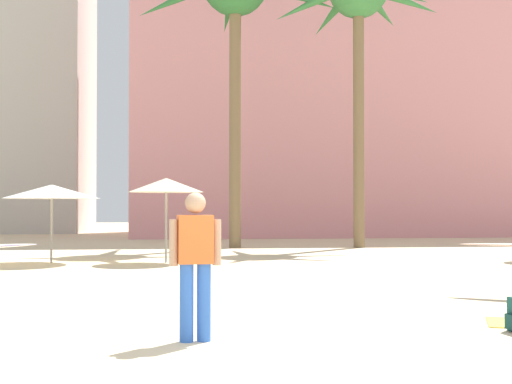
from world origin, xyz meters
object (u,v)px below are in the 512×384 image
cafe_umbrella_1 (52,192)px  person_near_right (195,260)px  cafe_umbrella_2 (166,185)px  palm_tree_left (359,3)px

cafe_umbrella_1 → person_near_right: cafe_umbrella_1 is taller
cafe_umbrella_2 → person_near_right: 11.40m
palm_tree_left → cafe_umbrella_1: 13.90m
palm_tree_left → person_near_right: (-6.61, -17.58, -8.26)m
cafe_umbrella_2 → person_near_right: (0.49, -11.33, -1.18)m
palm_tree_left → cafe_umbrella_2: (-7.10, -6.25, -7.07)m
cafe_umbrella_1 → person_near_right: size_ratio=1.53×
cafe_umbrella_1 → cafe_umbrella_2: (3.10, -0.20, 0.18)m
person_near_right → palm_tree_left: bearing=153.4°
cafe_umbrella_2 → person_near_right: size_ratio=1.36×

